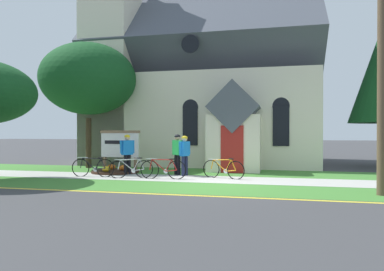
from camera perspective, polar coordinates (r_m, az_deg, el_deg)
name	(u,v)px	position (r m, az deg, el deg)	size (l,w,h in m)	color
ground	(226,172)	(16.04, 5.59, -5.92)	(140.00, 140.00, 0.00)	#3D3D3F
sidewalk_slab	(168,178)	(13.93, -3.86, -6.87)	(32.00, 2.01, 0.01)	#B7B5AD
grass_verge	(150,186)	(11.87, -6.89, -8.17)	(32.00, 2.37, 0.01)	#427F33
church_lawn	(183,171)	(16.27, -1.40, -5.82)	(24.00, 2.87, 0.01)	#427F33
curb_paint_stripe	(134,193)	(10.64, -9.33, -9.19)	(28.00, 0.16, 0.01)	yellow
church_building	(198,85)	(21.67, 0.98, 8.25)	(13.04, 10.26, 13.80)	beige
church_sign	(120,145)	(16.48, -11.60, -1.52)	(1.99, 0.24, 1.88)	#7F6047
flower_bed	(115,171)	(16.11, -12.34, -5.62)	(2.09, 2.09, 0.34)	#382319
bicycle_silver	(131,169)	(14.09, -9.80, -5.30)	(1.62, 0.66, 0.83)	black
bicycle_black	(93,167)	(14.82, -15.73, -4.98)	(1.78, 0.21, 0.81)	black
bicycle_orange	(223,169)	(13.78, 5.12, -5.41)	(1.70, 0.59, 0.82)	black
bicycle_yellow	(163,169)	(13.65, -4.66, -5.43)	(1.80, 0.19, 0.81)	black
cyclist_in_red_jersey	(127,151)	(15.20, -10.44, -2.49)	(0.47, 0.57, 1.70)	black
cyclist_in_blue_jersey	(185,152)	(14.53, -1.20, -2.76)	(0.35, 0.66, 1.65)	#191E38
cyclist_in_orange_jersey	(177,151)	(14.87, -2.39, -2.54)	(0.49, 0.62, 1.71)	black
utility_pole	(378,11)	(11.86, 27.94, 17.36)	(3.12, 0.28, 9.49)	brown
yard_deciduous_tree	(88,79)	(18.77, -16.42, 8.74)	(4.77, 4.77, 6.30)	#3D2D1E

